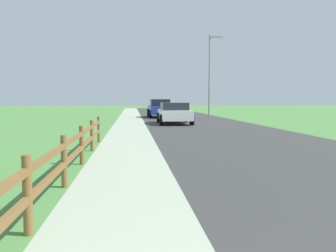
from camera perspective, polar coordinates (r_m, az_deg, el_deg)
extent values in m
plane|color=#4C813F|center=(25.01, -4.12, 0.86)|extent=(120.00, 120.00, 0.00)
cube|color=#373737|center=(27.34, 3.08, 1.19)|extent=(7.00, 66.00, 0.01)
cube|color=#A0AD95|center=(27.08, -10.63, 1.08)|extent=(6.00, 66.00, 0.01)
cube|color=#4C813F|center=(27.24, -13.77, 1.05)|extent=(5.00, 66.00, 0.00)
cylinder|color=brown|center=(4.36, -22.48, -10.71)|extent=(0.11, 0.11, 0.95)
cylinder|color=brown|center=(6.42, -17.00, -5.72)|extent=(0.11, 0.11, 0.95)
cylinder|color=brown|center=(8.53, -14.26, -3.15)|extent=(0.11, 0.11, 0.95)
cylinder|color=brown|center=(10.67, -12.61, -1.60)|extent=(0.11, 0.11, 0.95)
cylinder|color=brown|center=(12.81, -11.52, -0.57)|extent=(0.11, 0.11, 0.95)
cube|color=brown|center=(6.43, -16.99, -6.14)|extent=(0.07, 13.01, 0.09)
cube|color=brown|center=(6.37, -17.06, -3.18)|extent=(0.07, 13.01, 0.09)
cube|color=white|center=(22.03, 1.06, 1.92)|extent=(1.91, 4.22, 0.61)
cube|color=#1E232B|center=(22.11, 1.03, 3.32)|extent=(1.66, 2.27, 0.47)
cylinder|color=black|center=(20.89, 4.02, 1.07)|extent=(0.23, 0.68, 0.68)
cylinder|color=black|center=(20.66, -1.10, 1.04)|extent=(0.23, 0.68, 0.68)
cylinder|color=black|center=(23.46, 2.96, 1.45)|extent=(0.23, 0.68, 0.68)
cylinder|color=black|center=(23.26, -1.60, 1.43)|extent=(0.23, 0.68, 0.68)
cube|color=navy|center=(29.84, -1.39, 2.72)|extent=(1.89, 4.46, 0.69)
cube|color=#1E232B|center=(29.91, -1.40, 3.95)|extent=(1.64, 2.21, 0.58)
cylinder|color=black|center=(28.58, 0.71, 2.05)|extent=(0.23, 0.72, 0.72)
cylinder|color=black|center=(28.40, -2.97, 2.03)|extent=(0.23, 0.72, 0.72)
cylinder|color=black|center=(31.31, 0.05, 2.27)|extent=(0.23, 0.72, 0.72)
cylinder|color=black|center=(31.14, -3.31, 2.25)|extent=(0.23, 0.72, 0.72)
cylinder|color=gray|center=(29.24, 6.95, 8.18)|extent=(0.14, 0.14, 6.95)
cube|color=#999999|center=(29.77, 8.08, 14.56)|extent=(1.10, 0.20, 0.14)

